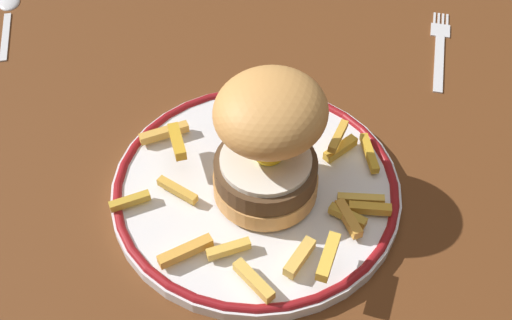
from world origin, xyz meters
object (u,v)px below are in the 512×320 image
dinner_plate (256,187)px  fork (440,47)px  burger (268,139)px  spoon (8,7)px

dinner_plate → fork: 29.70cm
dinner_plate → fork: bearing=56.3°
burger → fork: 29.92cm
dinner_plate → burger: (1.02, 0.11, 6.53)cm
dinner_plate → spoon: 41.58cm
burger → spoon: (-36.16, 22.13, -7.01)cm
burger → dinner_plate: bearing=-173.9°
burger → spoon: 42.96cm
dinner_plate → spoon: bearing=147.7°
fork → spoon: bearing=-177.3°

